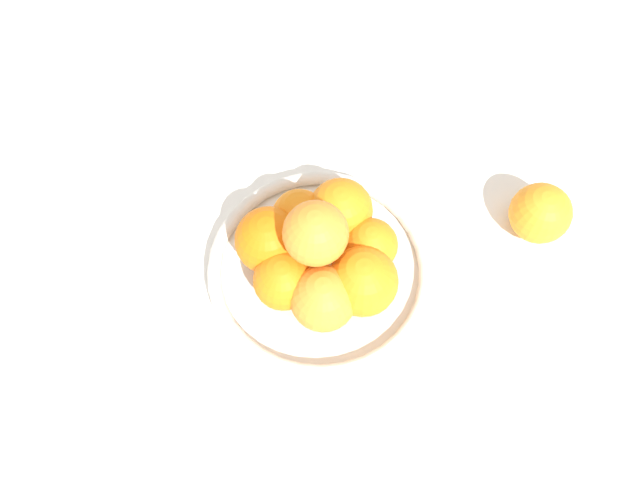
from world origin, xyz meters
TOP-DOWN VIEW (x-y plane):
  - ground_plane at (0.00, 0.00)m, footprint 4.00×4.00m
  - fruit_bowl at (0.00, 0.00)m, footprint 0.28×0.28m
  - orange_pile at (-0.00, 0.00)m, footprint 0.20×0.19m
  - stray_orange at (-0.20, -0.21)m, footprint 0.08×0.08m

SIDE VIEW (x-z plane):
  - ground_plane at x=0.00m, z-range 0.00..0.00m
  - fruit_bowl at x=0.00m, z-range 0.00..0.03m
  - stray_orange at x=-0.20m, z-range 0.00..0.08m
  - orange_pile at x=0.00m, z-range 0.01..0.15m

